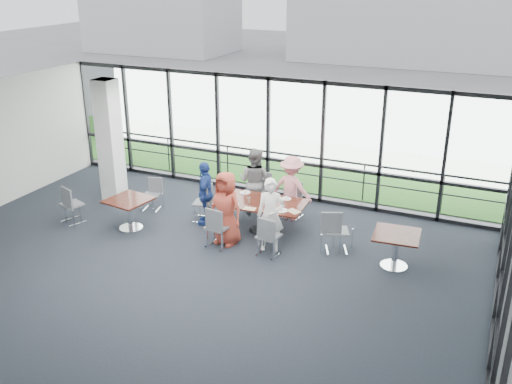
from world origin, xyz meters
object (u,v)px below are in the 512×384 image
at_px(side_table_left, 129,203).
at_px(diner_near_left, 226,208).
at_px(main_table, 261,206).
at_px(chair_spare_r, 337,231).
at_px(chair_main_fl, 258,193).
at_px(chair_main_end, 203,203).
at_px(chair_main_fr, 293,201).
at_px(chair_main_nr, 269,236).
at_px(chair_spare_lb, 151,195).
at_px(diner_far_left, 254,181).
at_px(side_table_right, 396,239).
at_px(diner_end, 206,193).
at_px(chair_main_nl, 218,227).
at_px(diner_far_right, 292,188).
at_px(structural_column, 110,141).
at_px(diner_near_right, 271,215).
at_px(chair_spare_la, 71,204).

relative_size(side_table_left, diner_near_left, 0.62).
height_order(main_table, chair_spare_r, chair_spare_r).
distance_m(chair_main_fl, chair_main_end, 1.44).
relative_size(main_table, chair_main_fl, 2.17).
bearing_deg(diner_near_left, chair_main_fr, 76.39).
xyz_separation_m(chair_main_nr, chair_main_fr, (-0.23, 2.10, -0.02)).
xyz_separation_m(chair_spare_lb, chair_spare_r, (4.97, -0.29, 0.08)).
bearing_deg(side_table_left, diner_far_left, 41.28).
height_order(side_table_right, chair_main_fr, chair_main_fr).
bearing_deg(diner_end, chair_main_nl, 24.32).
distance_m(chair_main_nl, chair_main_fr, 2.37).
bearing_deg(side_table_left, diner_far_right, 32.34).
relative_size(diner_end, chair_main_end, 1.69).
relative_size(side_table_left, chair_main_nl, 1.12).
relative_size(structural_column, chair_main_fl, 3.34).
distance_m(side_table_left, chair_spare_lb, 1.20).
relative_size(diner_near_right, chair_main_fl, 1.72).
height_order(diner_far_left, chair_main_fl, diner_far_left).
distance_m(main_table, chair_spare_la, 4.60).
xyz_separation_m(diner_far_right, chair_main_fr, (0.01, 0.11, -0.38)).
relative_size(chair_main_fl, chair_spare_r, 1.00).
bearing_deg(main_table, chair_main_nr, -61.85).
height_order(diner_near_left, diner_near_right, diner_near_left).
relative_size(chair_main_nl, chair_main_nr, 1.04).
xyz_separation_m(diner_far_right, chair_main_nr, (0.24, -1.99, -0.36)).
relative_size(chair_main_nl, chair_main_fr, 1.10).
bearing_deg(diner_far_right, diner_near_right, 102.17).
bearing_deg(chair_main_fr, chair_main_end, 36.24).
relative_size(side_table_right, chair_main_fr, 1.15).
bearing_deg(chair_main_fr, diner_near_left, 73.30).
distance_m(side_table_right, chair_main_nl, 3.82).
xyz_separation_m(diner_near_left, diner_end, (-0.93, 0.76, -0.06)).
bearing_deg(chair_spare_la, chair_spare_r, 31.11).
bearing_deg(structural_column, side_table_right, -5.47).
bearing_deg(chair_main_nr, chair_main_nl, -168.89).
bearing_deg(chair_main_nl, diner_far_left, 97.71).
distance_m(side_table_right, chair_main_fl, 4.04).
xyz_separation_m(chair_main_fl, chair_main_end, (-0.97, -1.06, -0.02)).
relative_size(diner_near_right, chair_main_nr, 1.82).
height_order(diner_near_right, chair_main_end, diner_near_right).
bearing_deg(diner_end, main_table, 78.53).
bearing_deg(side_table_right, side_table_left, -173.67).
xyz_separation_m(side_table_right, chair_main_fr, (-2.80, 1.51, -0.22)).
bearing_deg(side_table_right, chair_spare_la, -172.86).
xyz_separation_m(side_table_right, diner_far_left, (-3.77, 1.36, 0.21)).
height_order(diner_far_right, diner_end, diner_far_right).
xyz_separation_m(chair_main_nl, chair_spare_r, (2.47, 0.85, 0.01)).
bearing_deg(chair_main_end, side_table_right, 73.08).
distance_m(diner_far_left, chair_spare_lb, 2.68).
bearing_deg(chair_main_fr, side_table_left, 40.84).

